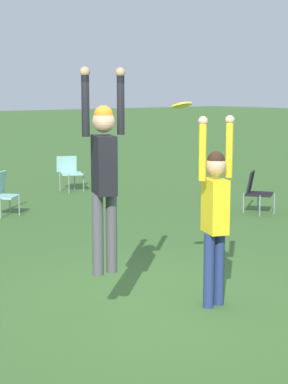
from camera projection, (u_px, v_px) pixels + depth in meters
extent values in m
plane|color=#3D662D|center=(152.00, 308.00, 7.19)|extent=(120.00, 120.00, 0.00)
cylinder|color=#4C4C51|center=(98.00, 235.00, 6.74)|extent=(0.12, 0.12, 0.86)
cylinder|color=#4C4C51|center=(111.00, 233.00, 6.84)|extent=(0.12, 0.12, 0.86)
cube|color=black|center=(104.00, 165.00, 6.67)|extent=(0.33, 0.44, 0.61)
sphere|color=tan|center=(104.00, 121.00, 6.60)|extent=(0.23, 0.23, 0.23)
sphere|color=orange|center=(104.00, 115.00, 6.59)|extent=(0.20, 0.20, 0.20)
cylinder|color=black|center=(85.00, 104.00, 6.44)|extent=(0.08, 0.08, 0.65)
sphere|color=tan|center=(85.00, 72.00, 6.39)|extent=(0.10, 0.10, 0.10)
cylinder|color=black|center=(121.00, 104.00, 6.71)|extent=(0.08, 0.08, 0.65)
sphere|color=tan|center=(120.00, 72.00, 6.65)|extent=(0.10, 0.10, 0.10)
cylinder|color=navy|center=(209.00, 271.00, 7.16)|extent=(0.12, 0.12, 0.85)
cylinder|color=navy|center=(219.00, 268.00, 7.26)|extent=(0.12, 0.12, 0.85)
cube|color=yellow|center=(215.00, 206.00, 7.09)|extent=(0.32, 0.41, 0.60)
sphere|color=tan|center=(216.00, 166.00, 7.02)|extent=(0.23, 0.23, 0.23)
sphere|color=black|center=(216.00, 160.00, 7.01)|extent=(0.20, 0.20, 0.20)
cylinder|color=yellow|center=(203.00, 151.00, 6.87)|extent=(0.08, 0.08, 0.64)
sphere|color=tan|center=(203.00, 121.00, 6.82)|extent=(0.10, 0.10, 0.10)
cylinder|color=yellow|center=(229.00, 149.00, 7.12)|extent=(0.08, 0.08, 0.64)
sphere|color=tan|center=(230.00, 120.00, 7.07)|extent=(0.10, 0.10, 0.10)
cylinder|color=yellow|center=(182.00, 105.00, 6.77)|extent=(0.22, 0.22, 0.08)
cylinder|color=gray|center=(0.00, 208.00, 12.13)|extent=(0.02, 0.02, 0.39)
cylinder|color=gray|center=(19.00, 206.00, 12.38)|extent=(0.02, 0.02, 0.39)
cylinder|color=gray|center=(10.00, 203.00, 12.68)|extent=(0.02, 0.02, 0.39)
cube|color=#8CC6C1|center=(5.00, 197.00, 12.38)|extent=(0.66, 0.66, 0.04)
cylinder|color=gray|center=(260.00, 206.00, 12.34)|extent=(0.02, 0.02, 0.41)
cylinder|color=gray|center=(274.00, 204.00, 12.60)|extent=(0.02, 0.02, 0.41)
cylinder|color=gray|center=(244.00, 203.00, 12.67)|extent=(0.02, 0.02, 0.41)
cylinder|color=gray|center=(258.00, 201.00, 12.93)|extent=(0.02, 0.02, 0.41)
cube|color=black|center=(259.00, 194.00, 12.60)|extent=(0.69, 0.69, 0.04)
cube|color=black|center=(251.00, 182.00, 12.75)|extent=(0.47, 0.37, 0.40)
cylinder|color=gray|center=(69.00, 184.00, 15.03)|extent=(0.02, 0.02, 0.45)
cylinder|color=gray|center=(84.00, 182.00, 15.27)|extent=(0.02, 0.02, 0.45)
cylinder|color=gray|center=(60.00, 182.00, 15.34)|extent=(0.02, 0.02, 0.45)
cylinder|color=gray|center=(74.00, 181.00, 15.59)|extent=(0.02, 0.02, 0.45)
cube|color=#8CC6C1|center=(72.00, 174.00, 15.27)|extent=(0.64, 0.64, 0.04)
cube|color=#8CC6C1|center=(67.00, 164.00, 15.41)|extent=(0.48, 0.30, 0.39)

